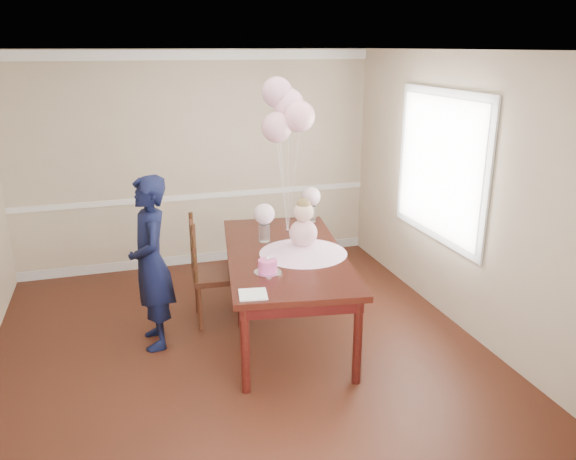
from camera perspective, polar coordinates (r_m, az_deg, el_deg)
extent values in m
cube|color=black|center=(5.33, -4.55, -12.69)|extent=(4.50, 5.00, 0.00)
cube|color=white|center=(4.58, -5.43, 17.73)|extent=(4.50, 5.00, 0.02)
cube|color=tan|center=(7.18, -9.27, 6.87)|extent=(4.50, 0.02, 2.70)
cube|color=tan|center=(2.59, 7.38, -14.20)|extent=(4.50, 0.02, 2.70)
cube|color=tan|center=(5.67, 17.87, 3.22)|extent=(0.02, 5.00, 2.70)
cube|color=white|center=(7.27, -9.08, 3.38)|extent=(4.50, 0.02, 0.07)
cube|color=white|center=(7.03, -9.81, 17.13)|extent=(4.50, 0.02, 0.12)
cube|color=silver|center=(7.52, -8.77, -2.82)|extent=(4.50, 0.02, 0.12)
cube|color=silver|center=(6.02, 15.21, 6.25)|extent=(0.02, 1.66, 1.56)
cube|color=white|center=(6.01, 15.06, 6.25)|extent=(0.01, 1.50, 1.40)
cube|color=black|center=(5.44, -0.29, -2.49)|extent=(1.45, 2.38, 0.06)
cube|color=black|center=(5.47, -0.28, -3.31)|extent=(1.32, 2.25, 0.11)
cylinder|color=black|center=(4.66, -4.37, -12.04)|extent=(0.09, 0.09, 0.78)
cylinder|color=black|center=(4.79, 7.08, -11.19)|extent=(0.09, 0.09, 0.78)
cylinder|color=black|center=(6.51, -5.59, -2.96)|extent=(0.09, 0.09, 0.78)
cylinder|color=black|center=(6.61, 2.54, -2.57)|extent=(0.09, 0.09, 0.78)
cone|color=#F6B5DF|center=(5.39, 1.56, -1.78)|extent=(0.97, 0.97, 0.11)
sphere|color=pink|center=(5.34, 1.57, -0.32)|extent=(0.27, 0.27, 0.27)
sphere|color=beige|center=(5.27, 1.59, 1.86)|extent=(0.19, 0.19, 0.19)
sphere|color=brown|center=(5.26, 1.60, 2.56)|extent=(0.13, 0.13, 0.13)
cylinder|color=#BABABE|center=(4.94, -2.07, -4.30)|extent=(0.28, 0.28, 0.01)
cylinder|color=#D94494|center=(4.92, -2.07, -3.66)|extent=(0.19, 0.19, 0.11)
sphere|color=white|center=(4.89, -2.08, -2.87)|extent=(0.03, 0.03, 0.03)
sphere|color=silver|center=(4.92, -1.72, -2.76)|extent=(0.03, 0.03, 0.03)
cylinder|color=silver|center=(5.70, -2.41, -0.30)|extent=(0.13, 0.13, 0.18)
sphere|color=silver|center=(5.64, -2.43, 1.64)|extent=(0.21, 0.21, 0.21)
cylinder|color=white|center=(6.36, 2.34, 1.68)|extent=(0.13, 0.13, 0.18)
sphere|color=#F8D0D9|center=(6.30, 2.37, 3.42)|extent=(0.21, 0.21, 0.21)
cube|color=white|center=(4.52, -3.58, -6.54)|extent=(0.26, 0.26, 0.01)
cylinder|color=silver|center=(6.02, -0.02, -0.05)|extent=(0.05, 0.05, 0.02)
sphere|color=#F1ABBF|center=(5.75, -1.14, 10.39)|extent=(0.31, 0.31, 0.31)
sphere|color=#FFB4C5|center=(5.71, 1.18, 11.46)|extent=(0.31, 0.31, 0.31)
sphere|color=#F7AFD0|center=(5.85, 0.04, 12.73)|extent=(0.31, 0.31, 0.31)
sphere|color=#E19FBC|center=(5.85, -1.10, 13.82)|extent=(0.31, 0.31, 0.31)
cylinder|color=white|center=(5.88, -0.56, 4.26)|extent=(0.10, 0.02, 0.93)
cylinder|color=silver|center=(5.85, 0.56, 4.76)|extent=(0.10, 0.08, 1.04)
cylinder|color=white|center=(5.92, 0.01, 5.46)|extent=(0.04, 0.10, 1.15)
cylinder|color=white|center=(5.91, -0.54, 5.99)|extent=(0.07, 0.13, 1.26)
cube|color=#33160E|center=(5.81, -7.26, -4.59)|extent=(0.52, 0.52, 0.06)
cylinder|color=#3E1D11|center=(5.72, -8.95, -7.88)|extent=(0.05, 0.05, 0.47)
cylinder|color=black|center=(5.75, -4.97, -7.57)|extent=(0.05, 0.05, 0.47)
cylinder|color=#33170E|center=(6.08, -9.22, -6.27)|extent=(0.05, 0.05, 0.47)
cylinder|color=#35140E|center=(6.11, -5.49, -5.98)|extent=(0.05, 0.05, 0.47)
cylinder|color=#371E0F|center=(5.49, -9.47, -2.47)|extent=(0.05, 0.05, 0.62)
cylinder|color=#331C0E|center=(5.87, -9.71, -1.13)|extent=(0.05, 0.05, 0.62)
cube|color=#38190F|center=(5.72, -9.53, -3.02)|extent=(0.07, 0.44, 0.06)
cube|color=#37180F|center=(5.66, -9.62, -1.36)|extent=(0.07, 0.44, 0.06)
cube|color=#3E1C11|center=(5.61, -9.71, 0.34)|extent=(0.07, 0.44, 0.06)
imported|color=black|center=(5.33, -13.75, -3.30)|extent=(0.43, 0.62, 1.65)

